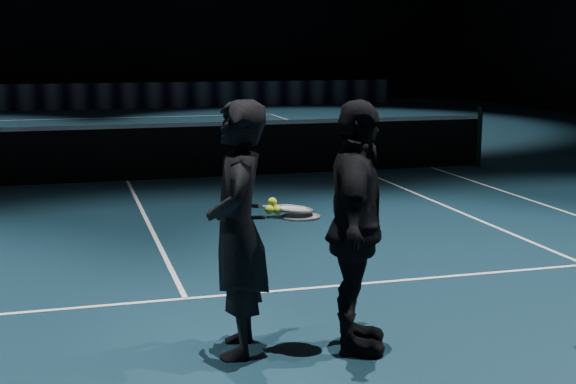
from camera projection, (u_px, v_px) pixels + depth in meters
name	position (u px, v px, depth m)	size (l,w,h in m)	color
floor	(128.00, 182.00, 13.17)	(36.00, 36.00, 0.00)	#0D212F
court_lines	(128.00, 182.00, 13.16)	(10.98, 23.78, 0.01)	white
net_post_right	(479.00, 137.00, 14.77)	(0.10, 0.10, 1.10)	black
net_mesh	(127.00, 155.00, 13.08)	(12.80, 0.02, 0.86)	black
net_tape	(126.00, 126.00, 13.00)	(12.80, 0.03, 0.07)	white
sponsor_backdrop	(91.00, 96.00, 27.76)	(22.00, 0.15, 0.90)	black
player_a	(238.00, 229.00, 5.72)	(0.67, 0.44, 1.85)	black
player_b	(356.00, 228.00, 5.77)	(1.08, 0.45, 1.85)	black
racket_lower	(300.00, 217.00, 5.73)	(0.68, 0.22, 0.03)	black
racket_upper	(293.00, 209.00, 5.76)	(0.68, 0.22, 0.03)	black
tennis_balls	(273.00, 208.00, 5.71)	(0.12, 0.10, 0.12)	#B9C82A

